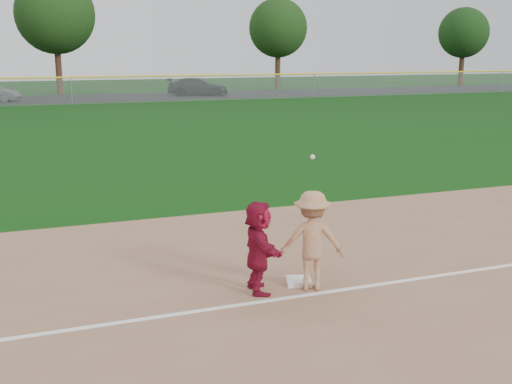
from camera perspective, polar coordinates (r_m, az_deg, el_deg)
name	(u,v)px	position (r m, az deg, el deg)	size (l,w,h in m)	color
ground	(286,281)	(11.47, 2.70, -7.88)	(160.00, 160.00, 0.00)	#0D3A0B
foul_line	(305,295)	(10.78, 4.42, -9.13)	(60.00, 0.10, 0.01)	white
parking_asphalt	(66,99)	(56.15, -16.58, 7.95)	(120.00, 10.00, 0.01)	black
first_base	(299,281)	(11.26, 3.82, -7.93)	(0.41, 0.41, 0.09)	white
base_runner	(258,247)	(10.67, 0.21, -4.90)	(1.45, 0.46, 1.57)	maroon
car_right	(198,87)	(57.86, -5.20, 9.31)	(2.18, 5.36, 1.55)	black
first_base_play	(312,240)	(10.84, 5.01, -4.31)	(1.25, 1.00, 2.29)	#A3A3A6
outfield_fence	(71,78)	(50.07, -16.15, 9.72)	(110.00, 0.12, 110.00)	#999EA0
tree_2	(55,14)	(61.57, -17.43, 14.84)	(7.00, 7.00, 10.58)	#3B2215
tree_3	(278,28)	(67.98, 1.97, 14.36)	(6.00, 6.00, 9.19)	#3B2615
tree_4	(464,33)	(77.88, 17.98, 13.31)	(5.60, 5.60, 8.67)	#3A2215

